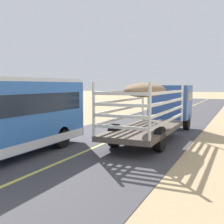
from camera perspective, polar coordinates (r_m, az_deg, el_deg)
livestock_truck at (r=17.02m, az=10.17°, el=1.56°), size 2.53×9.70×3.02m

